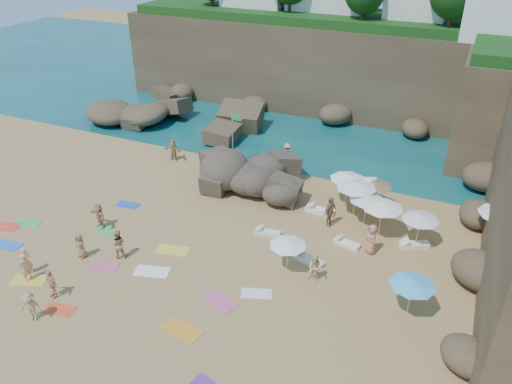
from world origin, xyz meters
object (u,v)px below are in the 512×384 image
at_px(parasol_2, 371,182).
at_px(person_stand_5, 173,150).
at_px(parasol_1, 348,177).
at_px(person_stand_1, 118,244).
at_px(flag_pole, 234,132).
at_px(person_stand_3, 330,212).
at_px(person_stand_6, 25,267).
at_px(person_stand_2, 287,153).
at_px(lounger_0, 264,182).
at_px(person_stand_4, 371,239).
at_px(person_stand_0, 27,261).
at_px(rock_outcrop, 244,187).
at_px(parasol_0, 356,185).

bearing_deg(parasol_2, person_stand_5, 176.74).
relative_size(parasol_1, person_stand_1, 1.31).
height_order(flag_pole, person_stand_1, flag_pole).
xyz_separation_m(parasol_2, person_stand_1, (-11.46, -10.96, -1.00)).
distance_m(parasol_2, person_stand_1, 15.88).
distance_m(flag_pole, person_stand_3, 10.55).
distance_m(parasol_2, person_stand_5, 15.43).
relative_size(flag_pole, person_stand_6, 2.49).
height_order(person_stand_2, person_stand_6, person_stand_6).
bearing_deg(lounger_0, flag_pole, 118.66).
height_order(parasol_1, person_stand_4, parasol_1).
height_order(flag_pole, person_stand_0, flag_pole).
relative_size(rock_outcrop, person_stand_3, 3.87).
bearing_deg(person_stand_3, parasol_0, -13.57).
bearing_deg(person_stand_2, parasol_0, -175.29).
distance_m(person_stand_0, person_stand_2, 19.62).
bearing_deg(parasol_2, person_stand_1, -136.28).
bearing_deg(parasol_0, person_stand_5, 171.47).
height_order(lounger_0, person_stand_6, person_stand_6).
bearing_deg(person_stand_6, person_stand_1, 139.70).
distance_m(parasol_0, person_stand_2, 8.47).
distance_m(flag_pole, person_stand_2, 4.39).
relative_size(parasol_0, person_stand_5, 1.52).
height_order(parasol_1, lounger_0, parasol_1).
relative_size(parasol_2, person_stand_4, 1.18).
height_order(parasol_2, person_stand_3, parasol_2).
bearing_deg(parasol_2, person_stand_0, -136.83).
distance_m(flag_pole, person_stand_4, 13.96).
distance_m(parasol_0, parasol_2, 1.51).
relative_size(rock_outcrop, parasol_0, 3.00).
bearing_deg(person_stand_5, person_stand_3, -16.47).
bearing_deg(person_stand_1, flag_pole, -122.77).
bearing_deg(person_stand_6, lounger_0, 155.24).
bearing_deg(parasol_2, parasol_1, -176.20).
bearing_deg(flag_pole, person_stand_6, -103.14).
relative_size(person_stand_0, person_stand_3, 0.80).
bearing_deg(person_stand_5, parasol_0, -8.87).
bearing_deg(person_stand_5, rock_outcrop, -14.20).
distance_m(person_stand_3, person_stand_6, 17.26).
relative_size(rock_outcrop, person_stand_0, 4.81).
relative_size(parasol_2, person_stand_3, 1.11).
distance_m(flag_pole, lounger_0, 4.60).
relative_size(parasol_0, lounger_0, 1.23).
bearing_deg(person_stand_3, person_stand_2, 56.08).
distance_m(rock_outcrop, lounger_0, 1.43).
height_order(parasol_1, person_stand_1, parasol_1).
height_order(parasol_2, lounger_0, parasol_2).
height_order(person_stand_4, person_stand_6, person_stand_4).
distance_m(parasol_2, lounger_0, 7.66).
relative_size(parasol_1, person_stand_0, 1.47).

